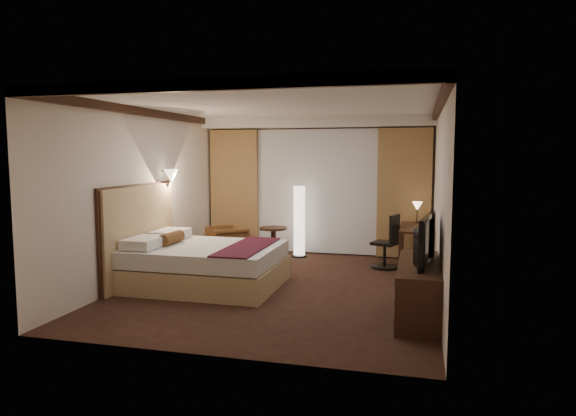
% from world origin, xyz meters
% --- Properties ---
extents(floor, '(4.50, 5.50, 0.01)m').
position_xyz_m(floor, '(0.00, 0.00, 0.00)').
color(floor, black).
rests_on(floor, ground).
extents(ceiling, '(4.50, 5.50, 0.01)m').
position_xyz_m(ceiling, '(0.00, 0.00, 2.70)').
color(ceiling, white).
rests_on(ceiling, back_wall).
extents(back_wall, '(4.50, 0.02, 2.70)m').
position_xyz_m(back_wall, '(0.00, 2.75, 1.35)').
color(back_wall, silver).
rests_on(back_wall, floor).
extents(left_wall, '(0.02, 5.50, 2.70)m').
position_xyz_m(left_wall, '(-2.25, 0.00, 1.35)').
color(left_wall, silver).
rests_on(left_wall, floor).
extents(right_wall, '(0.02, 5.50, 2.70)m').
position_xyz_m(right_wall, '(2.25, 0.00, 1.35)').
color(right_wall, silver).
rests_on(right_wall, floor).
extents(crown_molding, '(4.50, 5.50, 0.12)m').
position_xyz_m(crown_molding, '(0.00, 0.00, 2.64)').
color(crown_molding, black).
rests_on(crown_molding, ceiling).
extents(soffit, '(4.50, 0.50, 0.20)m').
position_xyz_m(soffit, '(0.00, 2.50, 2.60)').
color(soffit, white).
rests_on(soffit, ceiling).
extents(curtain_sheer, '(2.48, 0.04, 2.45)m').
position_xyz_m(curtain_sheer, '(0.00, 2.67, 1.25)').
color(curtain_sheer, silver).
rests_on(curtain_sheer, back_wall).
extents(curtain_left_drape, '(1.00, 0.14, 2.45)m').
position_xyz_m(curtain_left_drape, '(-1.70, 2.61, 1.25)').
color(curtain_left_drape, tan).
rests_on(curtain_left_drape, back_wall).
extents(curtain_right_drape, '(1.00, 0.14, 2.45)m').
position_xyz_m(curtain_right_drape, '(1.70, 2.61, 1.25)').
color(curtain_right_drape, tan).
rests_on(curtain_right_drape, back_wall).
extents(wall_sconce, '(0.24, 0.24, 0.24)m').
position_xyz_m(wall_sconce, '(-2.09, 0.60, 1.62)').
color(wall_sconce, white).
rests_on(wall_sconce, left_wall).
extents(bed, '(2.17, 1.70, 0.64)m').
position_xyz_m(bed, '(-1.10, -0.25, 0.32)').
color(bed, white).
rests_on(bed, floor).
extents(headboard, '(0.12, 2.00, 1.50)m').
position_xyz_m(headboard, '(-2.20, -0.25, 0.75)').
color(headboard, tan).
rests_on(headboard, floor).
extents(armchair, '(0.91, 0.92, 0.69)m').
position_xyz_m(armchair, '(-1.53, 1.68, 0.35)').
color(armchair, '#502D18').
rests_on(armchair, floor).
extents(side_table, '(0.53, 0.53, 0.59)m').
position_xyz_m(side_table, '(-0.72, 2.07, 0.29)').
color(side_table, black).
rests_on(side_table, floor).
extents(floor_lamp, '(0.29, 0.29, 1.39)m').
position_xyz_m(floor_lamp, '(-0.25, 2.26, 0.69)').
color(floor_lamp, white).
rests_on(floor_lamp, floor).
extents(desk, '(0.55, 1.31, 0.75)m').
position_xyz_m(desk, '(1.95, 1.70, 0.38)').
color(desk, black).
rests_on(desk, floor).
extents(desk_lamp, '(0.18, 0.18, 0.34)m').
position_xyz_m(desk_lamp, '(1.95, 2.21, 0.92)').
color(desk_lamp, '#FFD899').
rests_on(desk_lamp, desk).
extents(office_chair, '(0.59, 0.59, 0.96)m').
position_xyz_m(office_chair, '(1.42, 1.65, 0.48)').
color(office_chair, black).
rests_on(office_chair, floor).
extents(dresser, '(0.50, 1.70, 0.66)m').
position_xyz_m(dresser, '(2.00, -0.95, 0.33)').
color(dresser, black).
rests_on(dresser, floor).
extents(television, '(0.80, 1.21, 0.15)m').
position_xyz_m(television, '(1.97, -0.95, 0.99)').
color(television, black).
rests_on(television, dresser).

